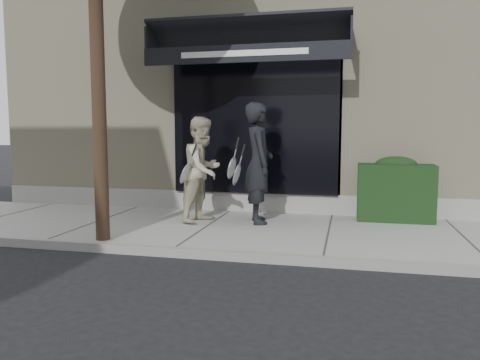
# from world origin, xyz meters

# --- Properties ---
(ground) EXTENTS (80.00, 80.00, 0.00)m
(ground) POSITION_xyz_m (0.00, 0.00, 0.00)
(ground) COLOR black
(ground) RESTS_ON ground
(sidewalk) EXTENTS (20.00, 3.00, 0.12)m
(sidewalk) POSITION_xyz_m (0.00, 0.00, 0.06)
(sidewalk) COLOR gray
(sidewalk) RESTS_ON ground
(curb) EXTENTS (20.00, 0.10, 0.14)m
(curb) POSITION_xyz_m (0.00, -1.55, 0.07)
(curb) COLOR gray
(curb) RESTS_ON ground
(building_facade) EXTENTS (14.30, 8.04, 5.64)m
(building_facade) POSITION_xyz_m (-0.01, 4.96, 2.74)
(building_facade) COLOR beige
(building_facade) RESTS_ON ground
(hedge) EXTENTS (1.30, 0.70, 1.14)m
(hedge) POSITION_xyz_m (1.10, 1.25, 0.66)
(hedge) COLOR black
(hedge) RESTS_ON sidewalk
(pedestrian_front) EXTENTS (0.85, 0.93, 2.07)m
(pedestrian_front) POSITION_xyz_m (-1.23, 0.46, 1.15)
(pedestrian_front) COLOR black
(pedestrian_front) RESTS_ON sidewalk
(pedestrian_back) EXTENTS (0.93, 1.06, 1.83)m
(pedestrian_back) POSITION_xyz_m (-2.18, 0.34, 1.03)
(pedestrian_back) COLOR #C0B799
(pedestrian_back) RESTS_ON sidewalk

